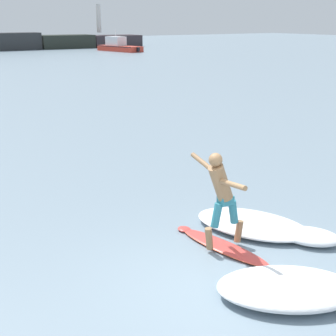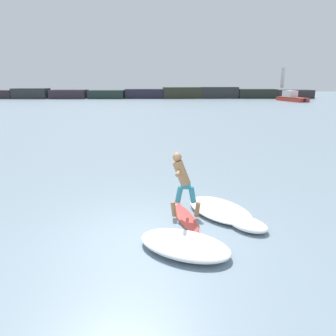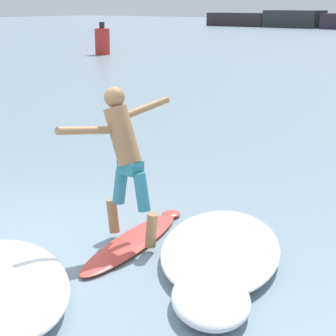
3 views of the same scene
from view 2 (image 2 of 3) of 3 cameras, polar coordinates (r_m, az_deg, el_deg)
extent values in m
plane|color=gray|center=(8.49, -3.15, -11.45)|extent=(200.00, 200.00, 0.00)
cube|color=#2F3235|center=(74.32, -22.75, 11.89)|extent=(7.05, 3.81, 2.04)
cube|color=#332A34|center=(71.98, -16.81, 12.21)|extent=(7.25, 4.82, 1.74)
cube|color=#273530|center=(70.42, -10.54, 12.51)|extent=(7.37, 4.94, 1.66)
cube|color=#2B2834|center=(69.70, -4.05, 12.78)|extent=(8.07, 3.62, 1.87)
cube|color=#323426|center=(69.84, 2.50, 12.96)|extent=(8.12, 4.15, 2.23)
cube|color=#2E3032|center=(70.84, 8.95, 12.84)|extent=(7.46, 3.33, 2.28)
cube|color=#272D27|center=(72.67, 15.12, 12.40)|extent=(7.76, 4.36, 1.86)
cube|color=#342C31|center=(75.26, 20.92, 11.96)|extent=(7.73, 5.13, 1.69)
cylinder|color=silver|center=(74.30, 19.33, 14.61)|extent=(0.70, 0.70, 4.06)
ellipsoid|color=#DF463E|center=(9.35, 3.04, -8.59)|extent=(0.82, 2.12, 0.08)
ellipsoid|color=#DF463E|center=(10.29, 1.50, -6.28)|extent=(0.30, 0.33, 0.07)
ellipsoid|color=#DB5B2D|center=(9.35, 3.04, -8.59)|extent=(0.83, 2.13, 0.04)
cone|color=black|center=(8.65, 4.52, -11.42)|extent=(0.06, 0.06, 0.14)
cone|color=black|center=(8.81, 5.04, -10.92)|extent=(0.06, 0.06, 0.14)
cone|color=black|center=(8.74, 3.45, -11.09)|extent=(0.06, 0.06, 0.14)
cylinder|color=#9C734C|center=(9.26, 0.98, -7.15)|extent=(0.19, 0.14, 0.43)
cylinder|color=teal|center=(9.10, 1.94, -4.63)|extent=(0.24, 0.17, 0.47)
cylinder|color=#9C734C|center=(9.26, 5.14, -7.20)|extent=(0.19, 0.14, 0.43)
cylinder|color=teal|center=(9.10, 4.26, -4.66)|extent=(0.24, 0.17, 0.47)
cube|color=teal|center=(9.01, 3.12, -3.05)|extent=(0.28, 0.22, 0.16)
cylinder|color=#9C734C|center=(8.90, 2.37, -0.85)|extent=(0.53, 0.32, 0.74)
sphere|color=#9C734C|center=(8.79, 1.60, 1.92)|extent=(0.25, 0.25, 0.25)
cylinder|color=#9C734C|center=(8.39, 1.74, -0.92)|extent=(0.19, 0.73, 0.21)
cylinder|color=#9C734C|center=(9.32, 1.90, 1.53)|extent=(0.17, 0.73, 0.20)
cube|color=red|center=(64.22, 20.78, 11.14)|extent=(3.64, 7.25, 0.70)
cone|color=red|center=(67.48, 18.82, 11.46)|extent=(0.96, 1.34, 0.70)
cube|color=black|center=(64.21, 20.81, 11.40)|extent=(3.68, 7.19, 0.08)
cube|color=silver|center=(64.80, 20.47, 12.02)|extent=(2.12, 2.84, 1.16)
cube|color=#232D38|center=(65.85, 19.83, 12.23)|extent=(1.23, 0.32, 0.58)
cylinder|color=silver|center=(64.77, 20.55, 12.93)|extent=(0.06, 0.06, 0.90)
cube|color=black|center=(61.33, 22.75, 10.83)|extent=(0.41, 0.36, 0.52)
ellipsoid|color=white|center=(8.98, 13.72, -9.51)|extent=(1.31, 1.37, 0.24)
ellipsoid|color=white|center=(7.69, 2.88, -13.20)|extent=(2.57, 2.29, 0.30)
ellipsoid|color=white|center=(9.80, 8.99, -7.15)|extent=(2.30, 2.73, 0.23)
camera|label=1|loc=(5.00, -65.02, 10.60)|focal=50.00mm
camera|label=3|loc=(6.30, 49.92, 0.83)|focal=60.00mm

